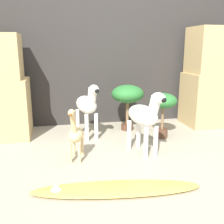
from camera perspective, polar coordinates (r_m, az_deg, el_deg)
The scene contains 9 objects.
ground_plane at distance 2.39m, azimuth 6.54°, elevation -12.41°, with size 14.00×14.00×0.00m, color #9E937F.
wall_back at distance 3.69m, azimuth -1.08°, elevation 14.56°, with size 6.40×0.08×2.20m.
rock_pillar_right at distance 3.86m, azimuth 21.00°, elevation 6.66°, with size 0.70×0.52×1.32m.
zebra_right at distance 2.59m, azimuth 7.09°, elevation -0.86°, with size 0.31×0.54×0.66m.
zebra_left at distance 3.08m, azimuth -5.40°, elevation 1.52°, with size 0.30×0.54×0.66m.
giraffe_figurine at distance 2.50m, azimuth -7.94°, elevation -4.74°, with size 0.20×0.38×0.54m.
potted_palm_front at distance 3.36m, azimuth 3.42°, elevation 3.59°, with size 0.41×0.41×0.59m.
potted_palm_back at distance 3.12m, azimuth 11.07°, elevation 1.69°, with size 0.32×0.32×0.54m.
surfboard at distance 2.05m, azimuth 0.71°, elevation -16.36°, with size 1.31×0.42×0.08m.
Camera 1 is at (-0.70, -2.02, 1.05)m, focal length 42.00 mm.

